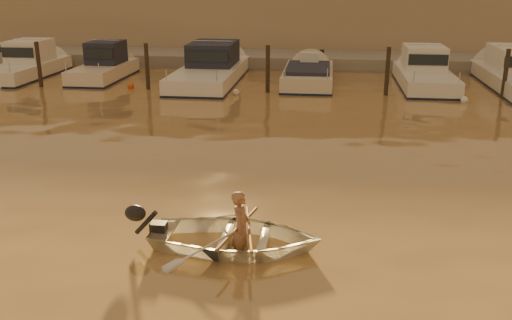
# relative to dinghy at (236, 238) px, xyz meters

# --- Properties ---
(ground_plane) EXTENTS (160.00, 160.00, 0.00)m
(ground_plane) POSITION_rel_dinghy_xyz_m (-0.77, 0.83, -0.21)
(ground_plane) COLOR olive
(ground_plane) RESTS_ON ground
(dinghy) EXTENTS (3.24, 2.36, 0.66)m
(dinghy) POSITION_rel_dinghy_xyz_m (0.00, 0.00, 0.00)
(dinghy) COLOR silver
(dinghy) RESTS_ON ground_plane
(person) EXTENTS (0.36, 0.53, 1.43)m
(person) POSITION_rel_dinghy_xyz_m (0.10, -0.00, 0.21)
(person) COLOR #96664B
(person) RESTS_ON dinghy
(outboard_motor) EXTENTS (0.91, 0.43, 0.70)m
(outboard_motor) POSITION_rel_dinghy_xyz_m (-1.50, 0.04, 0.07)
(outboard_motor) COLOR black
(outboard_motor) RESTS_ON dinghy
(oar_port) EXTENTS (0.44, 2.08, 0.13)m
(oar_port) POSITION_rel_dinghy_xyz_m (0.25, -0.01, 0.21)
(oar_port) COLOR olive
(oar_port) RESTS_ON dinghy
(oar_starboard) EXTENTS (0.48, 2.07, 0.13)m
(oar_starboard) POSITION_rel_dinghy_xyz_m (0.05, -0.00, 0.21)
(oar_starboard) COLOR olive
(oar_starboard) RESTS_ON dinghy
(moored_boat_0) EXTENTS (2.09, 6.70, 1.75)m
(moored_boat_0) POSITION_rel_dinghy_xyz_m (-13.15, 16.83, 0.42)
(moored_boat_0) COLOR white
(moored_boat_0) RESTS_ON ground_plane
(moored_boat_1) EXTENTS (1.89, 5.76, 1.75)m
(moored_boat_1) POSITION_rel_dinghy_xyz_m (-9.17, 16.83, 0.42)
(moored_boat_1) COLOR beige
(moored_boat_1) RESTS_ON ground_plane
(moored_boat_2) EXTENTS (2.63, 8.68, 1.75)m
(moored_boat_2) POSITION_rel_dinghy_xyz_m (-3.92, 16.83, 0.42)
(moored_boat_2) COLOR white
(moored_boat_2) RESTS_ON ground_plane
(moored_boat_3) EXTENTS (2.20, 6.31, 0.95)m
(moored_boat_3) POSITION_rel_dinghy_xyz_m (0.68, 16.83, 0.02)
(moored_boat_3) COLOR beige
(moored_boat_3) RESTS_ON ground_plane
(moored_boat_4) EXTENTS (2.22, 6.84, 1.75)m
(moored_boat_4) POSITION_rel_dinghy_xyz_m (5.91, 16.83, 0.42)
(moored_boat_4) COLOR silver
(moored_boat_4) RESTS_ON ground_plane
(piling_0) EXTENTS (0.18, 0.18, 2.20)m
(piling_0) POSITION_rel_dinghy_xyz_m (-11.27, 14.63, 0.69)
(piling_0) COLOR #2D2319
(piling_0) RESTS_ON ground_plane
(piling_1) EXTENTS (0.18, 0.18, 2.20)m
(piling_1) POSITION_rel_dinghy_xyz_m (-6.27, 14.63, 0.69)
(piling_1) COLOR #2D2319
(piling_1) RESTS_ON ground_plane
(piling_2) EXTENTS (0.18, 0.18, 2.20)m
(piling_2) POSITION_rel_dinghy_xyz_m (-0.97, 14.63, 0.69)
(piling_2) COLOR #2D2319
(piling_2) RESTS_ON ground_plane
(piling_3) EXTENTS (0.18, 0.18, 2.20)m
(piling_3) POSITION_rel_dinghy_xyz_m (4.03, 14.63, 0.69)
(piling_3) COLOR #2D2319
(piling_3) RESTS_ON ground_plane
(piling_4) EXTENTS (0.18, 0.18, 2.20)m
(piling_4) POSITION_rel_dinghy_xyz_m (8.73, 14.63, 0.69)
(piling_4) COLOR #2D2319
(piling_4) RESTS_ON ground_plane
(fender_a) EXTENTS (0.30, 0.30, 0.30)m
(fender_a) POSITION_rel_dinghy_xyz_m (-12.86, 13.96, -0.11)
(fender_a) COLOR white
(fender_a) RESTS_ON ground_plane
(fender_b) EXTENTS (0.30, 0.30, 0.30)m
(fender_b) POSITION_rel_dinghy_xyz_m (-7.12, 14.78, -0.11)
(fender_b) COLOR #C74A17
(fender_b) RESTS_ON ground_plane
(fender_c) EXTENTS (0.30, 0.30, 0.30)m
(fender_c) POSITION_rel_dinghy_xyz_m (-2.24, 13.91, -0.11)
(fender_c) COLOR silver
(fender_c) RESTS_ON ground_plane
(fender_d) EXTENTS (0.30, 0.30, 0.30)m
(fender_d) POSITION_rel_dinghy_xyz_m (1.47, 14.42, -0.11)
(fender_d) COLOR orange
(fender_d) RESTS_ON ground_plane
(fender_e) EXTENTS (0.30, 0.30, 0.30)m
(fender_e) POSITION_rel_dinghy_xyz_m (6.99, 13.57, -0.11)
(fender_e) COLOR silver
(fender_e) RESTS_ON ground_plane
(quay) EXTENTS (52.00, 4.00, 1.00)m
(quay) POSITION_rel_dinghy_xyz_m (-0.77, 22.33, -0.06)
(quay) COLOR gray
(quay) RESTS_ON ground_plane
(waterfront_building) EXTENTS (46.00, 7.00, 4.80)m
(waterfront_building) POSITION_rel_dinghy_xyz_m (-0.77, 27.83, 2.19)
(waterfront_building) COLOR #9E8466
(waterfront_building) RESTS_ON quay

